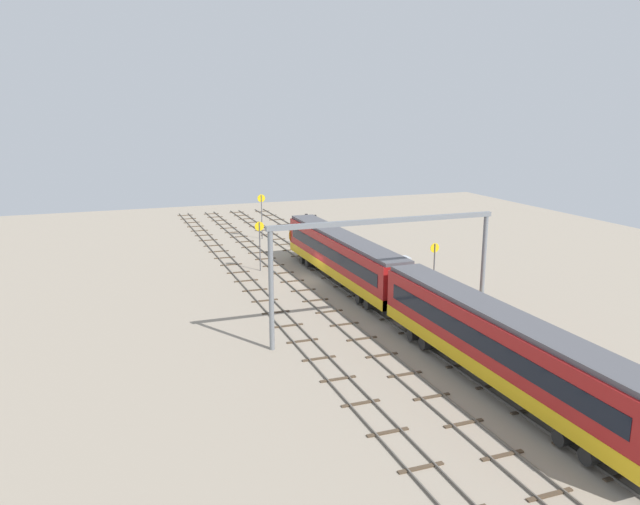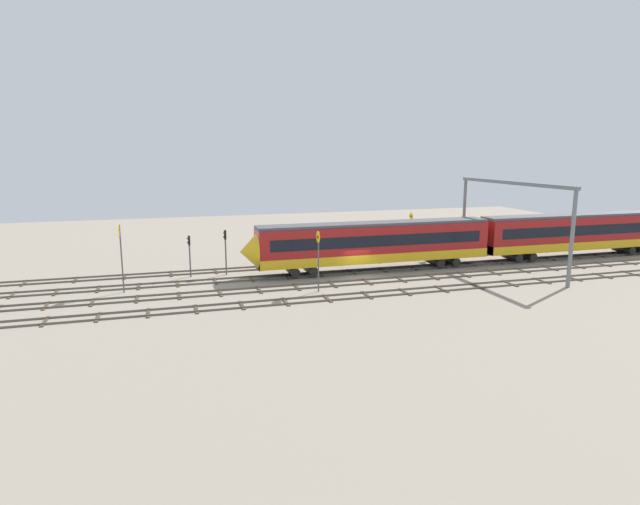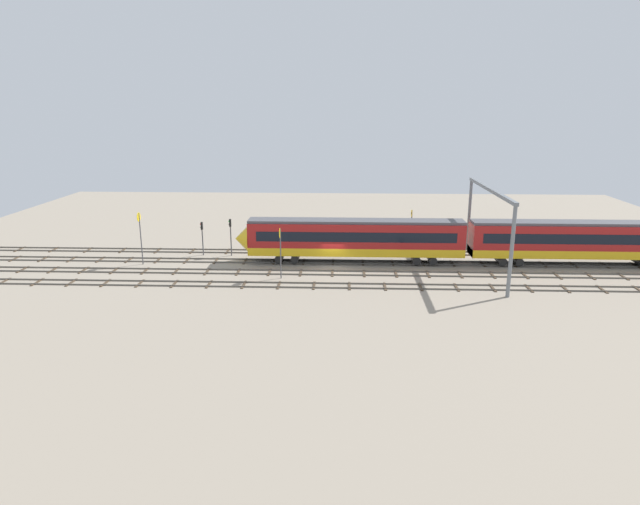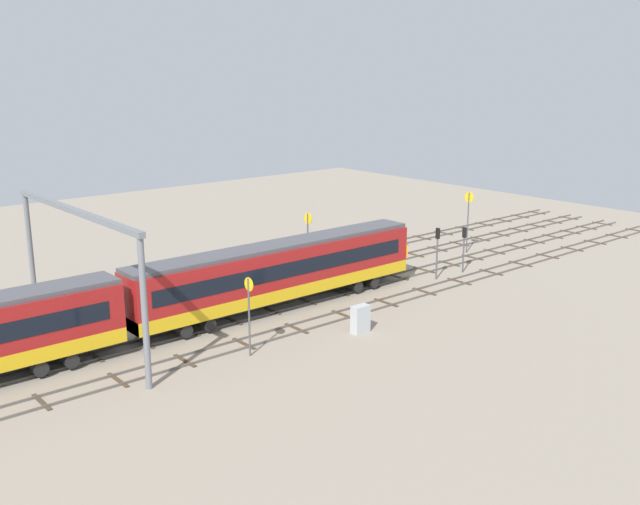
{
  "view_description": "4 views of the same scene",
  "coord_description": "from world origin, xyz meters",
  "px_view_note": "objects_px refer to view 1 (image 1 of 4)",
  "views": [
    {
      "loc": [
        -55.77,
        19.88,
        16.48
      ],
      "look_at": [
        0.21,
        -0.87,
        2.68
      ],
      "focal_mm": 34.28,
      "sensor_mm": 36.0,
      "label": 1
    },
    {
      "loc": [
        17.78,
        46.29,
        11.88
      ],
      "look_at": [
        3.46,
        -1.61,
        2.3
      ],
      "focal_mm": 29.67,
      "sensor_mm": 36.0,
      "label": 2
    },
    {
      "loc": [
        -0.92,
        58.13,
        17.24
      ],
      "look_at": [
        1.38,
        0.68,
        1.9
      ],
      "focal_mm": 30.97,
      "sensor_mm": 36.0,
      "label": 3
    },
    {
      "loc": [
        -33.26,
        -42.84,
        17.2
      ],
      "look_at": [
        1.36,
        -2.2,
        3.63
      ],
      "focal_mm": 40.7,
      "sensor_mm": 36.0,
      "label": 4
    }
  ],
  "objects_px": {
    "overhead_gantry": "(385,249)",
    "signal_light_trackside_approach": "(315,227)",
    "speed_sign_near_foreground": "(434,263)",
    "train": "(398,290)",
    "speed_sign_far_trackside": "(260,239)",
    "signal_light_trackside_departure": "(306,225)",
    "speed_sign_mid_trackside": "(262,210)",
    "relay_cabinet": "(405,266)"
  },
  "relations": [
    {
      "from": "speed_sign_far_trackside",
      "to": "signal_light_trackside_departure",
      "type": "bearing_deg",
      "value": -40.41
    },
    {
      "from": "train",
      "to": "relay_cabinet",
      "type": "relative_size",
      "value": 26.77
    },
    {
      "from": "train",
      "to": "speed_sign_far_trackside",
      "type": "relative_size",
      "value": 9.57
    },
    {
      "from": "signal_light_trackside_approach",
      "to": "signal_light_trackside_departure",
      "type": "xyz_separation_m",
      "value": [
        3.4,
        -0.08,
        -0.24
      ]
    },
    {
      "from": "speed_sign_near_foreground",
      "to": "signal_light_trackside_approach",
      "type": "bearing_deg",
      "value": 9.51
    },
    {
      "from": "speed_sign_far_trackside",
      "to": "relay_cabinet",
      "type": "distance_m",
      "value": 15.47
    },
    {
      "from": "train",
      "to": "relay_cabinet",
      "type": "bearing_deg",
      "value": -30.41
    },
    {
      "from": "overhead_gantry",
      "to": "speed_sign_far_trackside",
      "type": "xyz_separation_m",
      "value": [
        21.72,
        3.8,
        -3.19
      ]
    },
    {
      "from": "speed_sign_mid_trackside",
      "to": "signal_light_trackside_approach",
      "type": "distance_m",
      "value": 10.14
    },
    {
      "from": "speed_sign_mid_trackside",
      "to": "signal_light_trackside_approach",
      "type": "xyz_separation_m",
      "value": [
        -9.21,
        -4.13,
        -0.98
      ]
    },
    {
      "from": "train",
      "to": "signal_light_trackside_approach",
      "type": "bearing_deg",
      "value": -5.38
    },
    {
      "from": "speed_sign_near_foreground",
      "to": "speed_sign_mid_trackside",
      "type": "xyz_separation_m",
      "value": [
        30.79,
        7.75,
        0.66
      ]
    },
    {
      "from": "speed_sign_near_foreground",
      "to": "speed_sign_mid_trackside",
      "type": "height_order",
      "value": "speed_sign_mid_trackside"
    },
    {
      "from": "signal_light_trackside_approach",
      "to": "train",
      "type": "bearing_deg",
      "value": 174.62
    },
    {
      "from": "signal_light_trackside_approach",
      "to": "signal_light_trackside_departure",
      "type": "relative_size",
      "value": 1.1
    },
    {
      "from": "relay_cabinet",
      "to": "train",
      "type": "bearing_deg",
      "value": 149.59
    },
    {
      "from": "speed_sign_near_foreground",
      "to": "speed_sign_mid_trackside",
      "type": "relative_size",
      "value": 0.85
    },
    {
      "from": "speed_sign_far_trackside",
      "to": "signal_light_trackside_departure",
      "type": "distance_m",
      "value": 13.49
    },
    {
      "from": "train",
      "to": "relay_cabinet",
      "type": "distance_m",
      "value": 14.99
    },
    {
      "from": "speed_sign_far_trackside",
      "to": "overhead_gantry",
      "type": "bearing_deg",
      "value": -170.08
    },
    {
      "from": "signal_light_trackside_departure",
      "to": "overhead_gantry",
      "type": "bearing_deg",
      "value": 171.24
    },
    {
      "from": "train",
      "to": "signal_light_trackside_departure",
      "type": "relative_size",
      "value": 12.57
    },
    {
      "from": "speed_sign_mid_trackside",
      "to": "relay_cabinet",
      "type": "distance_m",
      "value": 24.75
    },
    {
      "from": "overhead_gantry",
      "to": "signal_light_trackside_approach",
      "type": "height_order",
      "value": "overhead_gantry"
    },
    {
      "from": "overhead_gantry",
      "to": "signal_light_trackside_departure",
      "type": "height_order",
      "value": "overhead_gantry"
    },
    {
      "from": "overhead_gantry",
      "to": "speed_sign_far_trackside",
      "type": "bearing_deg",
      "value": 9.92
    },
    {
      "from": "speed_sign_mid_trackside",
      "to": "speed_sign_far_trackside",
      "type": "distance_m",
      "value": 16.68
    },
    {
      "from": "relay_cabinet",
      "to": "speed_sign_near_foreground",
      "type": "bearing_deg",
      "value": 169.84
    },
    {
      "from": "speed_sign_near_foreground",
      "to": "signal_light_trackside_approach",
      "type": "distance_m",
      "value": 21.89
    },
    {
      "from": "train",
      "to": "signal_light_trackside_approach",
      "type": "relative_size",
      "value": 11.42
    },
    {
      "from": "speed_sign_far_trackside",
      "to": "signal_light_trackside_approach",
      "type": "bearing_deg",
      "value": -51.63
    },
    {
      "from": "train",
      "to": "speed_sign_near_foreground",
      "type": "height_order",
      "value": "speed_sign_near_foreground"
    },
    {
      "from": "overhead_gantry",
      "to": "signal_light_trackside_departure",
      "type": "bearing_deg",
      "value": -8.76
    },
    {
      "from": "speed_sign_near_foreground",
      "to": "relay_cabinet",
      "type": "distance_m",
      "value": 8.43
    },
    {
      "from": "train",
      "to": "speed_sign_near_foreground",
      "type": "bearing_deg",
      "value": -51.54
    },
    {
      "from": "train",
      "to": "speed_sign_far_trackside",
      "type": "distance_m",
      "value": 20.55
    },
    {
      "from": "speed_sign_mid_trackside",
      "to": "signal_light_trackside_departure",
      "type": "xyz_separation_m",
      "value": [
        -5.81,
        -4.21,
        -1.23
      ]
    },
    {
      "from": "overhead_gantry",
      "to": "speed_sign_near_foreground",
      "type": "xyz_separation_m",
      "value": [
        6.98,
        -8.46,
        -3.43
      ]
    },
    {
      "from": "overhead_gantry",
      "to": "relay_cabinet",
      "type": "distance_m",
      "value": 18.84
    },
    {
      "from": "overhead_gantry",
      "to": "relay_cabinet",
      "type": "relative_size",
      "value": 9.56
    },
    {
      "from": "overhead_gantry",
      "to": "speed_sign_near_foreground",
      "type": "bearing_deg",
      "value": -50.47
    },
    {
      "from": "speed_sign_near_foreground",
      "to": "speed_sign_far_trackside",
      "type": "relative_size",
      "value": 0.95
    }
  ]
}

